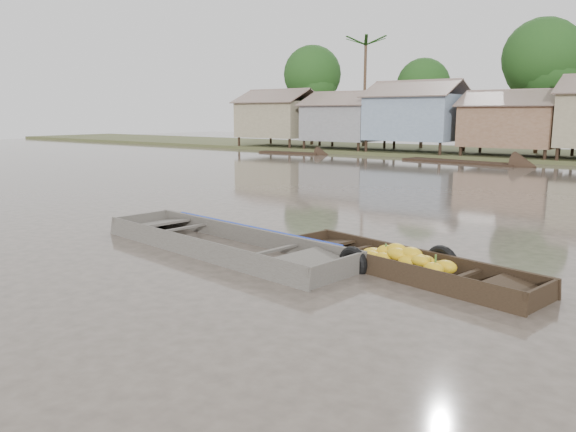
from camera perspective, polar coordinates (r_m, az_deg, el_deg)
The scene contains 3 objects.
ground at distance 11.71m, azimuth 0.91°, elevation -4.56°, with size 120.00×120.00×0.00m, color #453D34.
banana_boat at distance 11.06m, azimuth 11.49°, elevation -4.91°, with size 5.51×2.35×0.76m.
viewer_boat at distance 12.66m, azimuth -6.62°, elevation -3.27°, with size 7.00×2.69×0.55m.
Camera 1 is at (6.58, -9.20, 3.02)m, focal length 35.00 mm.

